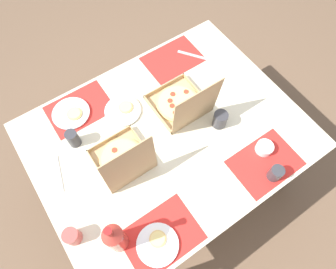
# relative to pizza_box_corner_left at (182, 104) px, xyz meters

# --- Properties ---
(ground_plane) EXTENTS (6.00, 6.00, 0.00)m
(ground_plane) POSITION_rel_pizza_box_corner_left_xyz_m (0.16, 0.10, -0.79)
(ground_plane) COLOR brown
(dining_table) EXTENTS (1.48, 1.17, 0.74)m
(dining_table) POSITION_rel_pizza_box_corner_left_xyz_m (0.16, 0.10, -0.14)
(dining_table) COLOR #3F3328
(dining_table) RESTS_ON ground_plane
(placemat_near_left) EXTENTS (0.36, 0.26, 0.00)m
(placemat_near_left) POSITION_rel_pizza_box_corner_left_xyz_m (-0.17, -0.34, -0.05)
(placemat_near_left) COLOR red
(placemat_near_left) RESTS_ON dining_table
(placemat_near_right) EXTENTS (0.36, 0.26, 0.00)m
(placemat_near_right) POSITION_rel_pizza_box_corner_left_xyz_m (0.49, -0.34, -0.05)
(placemat_near_right) COLOR red
(placemat_near_right) RESTS_ON dining_table
(placemat_far_left) EXTENTS (0.36, 0.26, 0.00)m
(placemat_far_left) POSITION_rel_pizza_box_corner_left_xyz_m (-0.17, 0.53, -0.05)
(placemat_far_left) COLOR red
(placemat_far_left) RESTS_ON dining_table
(placemat_far_right) EXTENTS (0.36, 0.26, 0.00)m
(placemat_far_right) POSITION_rel_pizza_box_corner_left_xyz_m (0.49, 0.53, -0.05)
(placemat_far_right) COLOR red
(placemat_far_right) RESTS_ON dining_table
(pizza_box_corner_left) EXTENTS (0.29, 0.32, 0.33)m
(pizza_box_corner_left) POSITION_rel_pizza_box_corner_left_xyz_m (0.00, 0.00, 0.00)
(pizza_box_corner_left) COLOR tan
(pizza_box_corner_left) RESTS_ON dining_table
(pizza_box_edge_far) EXTENTS (0.27, 0.28, 0.31)m
(pizza_box_edge_far) POSITION_rel_pizza_box_corner_left_xyz_m (0.45, 0.11, -0.00)
(pizza_box_edge_far) COLOR tan
(pizza_box_edge_far) RESTS_ON dining_table
(plate_near_right) EXTENTS (0.21, 0.21, 0.03)m
(plate_near_right) POSITION_rel_pizza_box_corner_left_xyz_m (0.29, -0.18, -0.04)
(plate_near_right) COLOR white
(plate_near_right) RESTS_ON dining_table
(plate_middle) EXTENTS (0.22, 0.22, 0.03)m
(plate_middle) POSITION_rel_pizza_box_corner_left_xyz_m (0.55, -0.33, -0.04)
(plate_middle) COLOR white
(plate_middle) RESTS_ON dining_table
(plate_near_left) EXTENTS (0.20, 0.20, 0.03)m
(plate_near_left) POSITION_rel_pizza_box_corner_left_xyz_m (0.53, 0.55, -0.04)
(plate_near_left) COLOR white
(plate_near_left) RESTS_ON dining_table
(soda_bottle) EXTENTS (0.09, 0.09, 0.32)m
(soda_bottle) POSITION_rel_pizza_box_corner_left_xyz_m (0.67, 0.44, 0.08)
(soda_bottle) COLOR #B2382D
(soda_bottle) RESTS_ON dining_table
(cup_spare) EXTENTS (0.08, 0.08, 0.10)m
(cup_spare) POSITION_rel_pizza_box_corner_left_xyz_m (-0.12, 0.20, -0.00)
(cup_spare) COLOR #333338
(cup_spare) RESTS_ON dining_table
(cup_dark) EXTENTS (0.07, 0.07, 0.11)m
(cup_dark) POSITION_rel_pizza_box_corner_left_xyz_m (0.61, -0.15, 0.00)
(cup_dark) COLOR #333338
(cup_dark) RESTS_ON dining_table
(cup_clear_right) EXTENTS (0.07, 0.07, 0.09)m
(cup_clear_right) POSITION_rel_pizza_box_corner_left_xyz_m (-0.15, 0.61, -0.00)
(cup_clear_right) COLOR #333338
(cup_clear_right) RESTS_ON dining_table
(cup_red) EXTENTS (0.07, 0.07, 0.09)m
(cup_red) POSITION_rel_pizza_box_corner_left_xyz_m (0.84, 0.30, -0.01)
(cup_red) COLOR #BF4742
(cup_red) RESTS_ON dining_table
(condiment_bowl) EXTENTS (0.09, 0.09, 0.05)m
(condiment_bowl) POSITION_rel_pizza_box_corner_left_xyz_m (-0.22, 0.47, -0.03)
(condiment_bowl) COLOR white
(condiment_bowl) RESTS_ON dining_table
(knife_by_near_left) EXTENTS (0.07, 0.21, 0.00)m
(knife_by_near_left) POSITION_rel_pizza_box_corner_left_xyz_m (0.76, -0.04, -0.05)
(knife_by_near_left) COLOR #B7B7BC
(knife_by_near_left) RESTS_ON dining_table
(knife_by_near_right) EXTENTS (0.14, 0.18, 0.00)m
(knife_by_near_right) POSITION_rel_pizza_box_corner_left_xyz_m (-0.30, -0.29, -0.05)
(knife_by_near_right) COLOR #B7B7BC
(knife_by_near_right) RESTS_ON dining_table
(knife_by_far_left) EXTENTS (0.18, 0.14, 0.00)m
(knife_by_far_left) POSITION_rel_pizza_box_corner_left_xyz_m (-0.36, 0.04, -0.05)
(knife_by_far_left) COLOR #B7B7BC
(knife_by_far_left) RESTS_ON dining_table
(knife_by_far_right) EXTENTS (0.05, 0.21, 0.00)m
(knife_by_far_right) POSITION_rel_pizza_box_corner_left_xyz_m (0.20, 0.41, -0.05)
(knife_by_far_right) COLOR #B7B7BC
(knife_by_far_right) RESTS_ON dining_table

